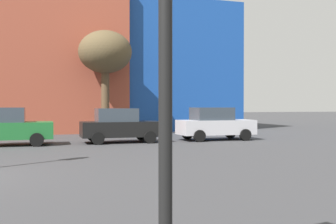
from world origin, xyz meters
The scene contains 4 objects.
parked_car_2 centered at (1.25, 8.70, 0.88)m, with size 4.07×2.00×1.76m.
parked_car_3 centered at (6.58, 8.70, 0.85)m, with size 3.96×1.94×1.71m.
parked_car_4 centered at (11.74, 8.70, 0.87)m, with size 4.05×1.99×1.75m.
bare_tree_0 centered at (6.67, 14.03, 5.11)m, with size 3.33×3.33×6.55m.
Camera 1 is at (2.77, -11.42, 1.82)m, focal length 43.55 mm.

